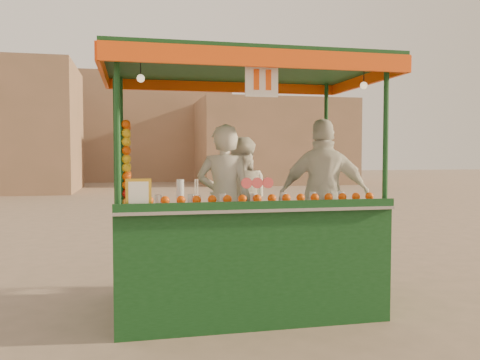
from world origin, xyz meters
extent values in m
plane|color=#716050|center=(0.00, 0.00, 0.00)|extent=(90.00, 90.00, 0.00)
cube|color=#976F56|center=(7.00, 24.00, 2.50)|extent=(9.00, 6.00, 5.00)
cube|color=#976F56|center=(-2.00, 30.00, 3.50)|extent=(14.00, 7.00, 7.00)
cube|color=#0F3914|center=(-0.18, 0.20, 0.16)|extent=(2.85, 1.75, 0.33)
cylinder|color=black|center=(-1.17, 0.20, 0.20)|extent=(0.39, 0.11, 0.39)
cylinder|color=black|center=(0.80, 0.20, 0.20)|extent=(0.39, 0.11, 0.39)
cube|color=#0F3914|center=(-0.18, -0.51, 0.77)|extent=(2.85, 0.33, 0.88)
cube|color=#0F3914|center=(-1.44, 0.31, 0.77)|extent=(0.33, 1.42, 0.88)
cube|color=#0F3914|center=(1.08, 0.31, 0.77)|extent=(0.33, 1.42, 0.88)
cube|color=#B2B2B7|center=(-0.18, -0.48, 1.22)|extent=(2.85, 0.50, 0.03)
cylinder|color=#0F3914|center=(-1.55, -0.62, 1.97)|extent=(0.05, 0.05, 1.53)
cylinder|color=#0F3914|center=(1.19, -0.62, 1.97)|extent=(0.05, 0.05, 1.53)
cylinder|color=#0F3914|center=(-1.55, 1.02, 1.97)|extent=(0.05, 0.05, 1.53)
cylinder|color=#0F3914|center=(1.19, 1.02, 1.97)|extent=(0.05, 0.05, 1.53)
cube|color=#0F3914|center=(-0.18, 0.20, 2.78)|extent=(3.07, 1.97, 0.09)
cube|color=#F64E0D|center=(-0.18, -0.78, 2.70)|extent=(3.07, 0.04, 0.18)
cube|color=#F64E0D|center=(-0.18, 1.19, 2.70)|extent=(3.07, 0.04, 0.18)
cube|color=#F64E0D|center=(-1.72, 0.20, 2.70)|extent=(0.04, 1.97, 0.18)
cube|color=#F64E0D|center=(1.35, 0.20, 2.70)|extent=(0.04, 1.97, 0.18)
cylinder|color=#DD4347|center=(-0.21, -0.62, 1.49)|extent=(0.11, 0.03, 0.11)
cube|color=gold|center=(-1.37, -0.62, 1.39)|extent=(0.24, 0.02, 0.31)
cube|color=white|center=(-0.18, -0.70, 2.50)|extent=(0.33, 0.02, 0.33)
sphere|color=#FFE5B2|center=(-1.33, -0.54, 2.50)|extent=(0.08, 0.08, 0.08)
sphere|color=#FFE5B2|center=(0.97, -0.54, 2.50)|extent=(0.08, 0.08, 0.08)
imported|color=silver|center=(-0.36, 0.37, 1.23)|extent=(0.75, 0.60, 1.80)
imported|color=white|center=(-0.06, 0.85, 1.16)|extent=(0.91, 0.77, 1.67)
imported|color=silver|center=(0.83, 0.19, 1.27)|extent=(1.18, 0.73, 1.87)
camera|label=1|loc=(-1.42, -5.41, 1.78)|focal=37.17mm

